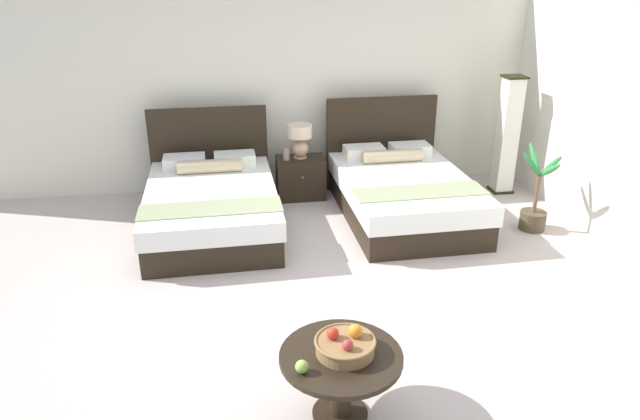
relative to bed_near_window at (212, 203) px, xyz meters
name	(u,v)px	position (x,y,z in m)	size (l,w,h in m)	color
ground_plane	(336,300)	(1.09, -1.71, -0.29)	(9.65, 9.56, 0.02)	#BDB0A9
wall_back	(295,86)	(1.09, 1.27, 1.01)	(9.65, 0.12, 2.59)	silver
bed_near_window	(212,203)	(0.00, 0.00, 0.00)	(1.45, 2.14, 1.13)	black
bed_near_corner	(402,191)	(2.17, 0.00, 0.01)	(1.44, 2.14, 1.18)	black
nightstand	(301,178)	(1.08, 0.74, -0.03)	(0.59, 0.42, 0.51)	black
table_lamp	(300,138)	(1.08, 0.76, 0.48)	(0.30, 0.30, 0.41)	tan
vase	(286,153)	(0.90, 0.70, 0.31)	(0.08, 0.08, 0.16)	gray
coffee_table	(341,370)	(0.85, -3.12, 0.07)	(0.78, 0.78, 0.48)	black
fruit_bowl	(345,344)	(0.88, -3.10, 0.26)	(0.39, 0.39, 0.17)	olive
loose_apple	(302,367)	(0.59, -3.25, 0.24)	(0.08, 0.08, 0.08)	#8DB64A
floor_lamp_corner	(507,136)	(3.66, 0.54, 0.46)	(0.26, 0.26, 1.48)	black
potted_palm	(535,207)	(3.49, -0.61, -0.02)	(0.50, 0.60, 0.93)	#483D29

